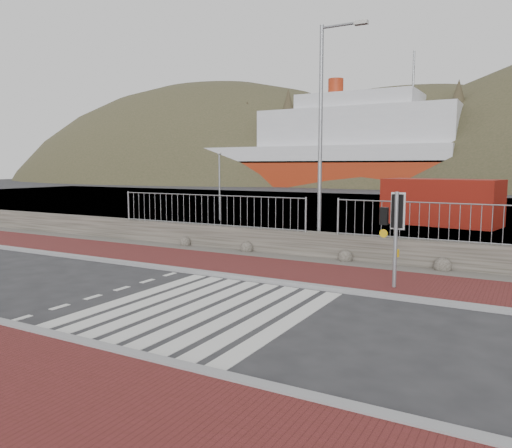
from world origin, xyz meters
The scene contains 14 objects.
ground centered at (0.00, 0.00, 0.00)m, with size 220.00×220.00×0.00m, color #28282B.
sidewalk_far centered at (0.00, 4.50, 0.04)m, with size 40.00×3.00×0.08m, color maroon.
kerb_near centered at (0.00, -3.00, 0.05)m, with size 40.00×0.25×0.12m, color gray.
kerb_far centered at (0.00, 3.00, 0.05)m, with size 40.00×0.25×0.12m, color gray.
zebra_crossing centered at (0.00, 0.00, 0.01)m, with size 4.62×5.60×0.01m.
gravel_strip centered at (0.00, 6.50, 0.03)m, with size 40.00×1.50×0.06m, color #59544C.
stone_wall centered at (0.00, 7.30, 0.45)m, with size 40.00×0.60×0.90m, color #464239.
railing centered at (0.00, 7.15, 1.82)m, with size 18.07×0.07×1.22m.
quay centered at (0.00, 27.90, 0.00)m, with size 120.00×40.00×0.50m, color #4C4C4F.
water centered at (0.00, 62.90, 0.00)m, with size 220.00×50.00×0.05m, color #3F4C54.
ferry centered at (-24.65, 67.90, 5.36)m, with size 50.00×16.00×20.00m.
traffic_signal_far centered at (3.31, 3.90, 1.87)m, with size 0.62×0.25×2.58m.
streetlight centered at (-0.33, 8.10, 4.62)m, with size 1.74×0.23×8.22m.
shipping_container centered at (1.98, 19.88, 1.27)m, with size 6.07×2.53×2.53m, color maroon.
Camera 1 is at (6.43, -9.08, 3.24)m, focal length 35.00 mm.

